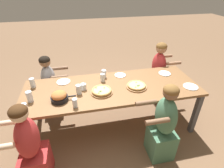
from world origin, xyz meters
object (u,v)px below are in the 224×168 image
at_px(cocktail_glass_blue, 84,87).
at_px(drinking_glass_g, 25,108).
at_px(pizza_board_second, 137,86).
at_px(drinking_glass_f, 104,74).
at_px(empty_plate_a, 191,87).
at_px(drinking_glass_c, 33,83).
at_px(skillet_bowl, 59,97).
at_px(empty_plate_d, 120,75).
at_px(drinking_glass_d, 75,103).
at_px(diner_near_left, 31,149).
at_px(empty_plate_c, 63,82).
at_px(diner_far_right, 158,73).
at_px(drinking_glass_a, 103,78).
at_px(diner_near_midright, 163,127).
at_px(empty_plate_b, 165,73).
at_px(drinking_glass_e, 30,97).
at_px(diner_far_left, 51,87).
at_px(pizza_board_main, 102,91).
at_px(drinking_glass_b, 79,90).

height_order(cocktail_glass_blue, drinking_glass_g, cocktail_glass_blue).
bearing_deg(pizza_board_second, drinking_glass_f, 136.97).
height_order(empty_plate_a, drinking_glass_c, drinking_glass_c).
bearing_deg(skillet_bowl, empty_plate_d, 27.53).
distance_m(drinking_glass_d, diner_near_left, 0.71).
bearing_deg(empty_plate_c, pizza_board_second, -19.38).
height_order(diner_near_left, diner_far_right, diner_far_right).
bearing_deg(drinking_glass_a, diner_near_midright, -53.64).
xyz_separation_m(cocktail_glass_blue, drinking_glass_d, (-0.13, -0.38, 0.02)).
bearing_deg(pizza_board_second, diner_far_right, 46.42).
relative_size(empty_plate_c, cocktail_glass_blue, 1.74).
bearing_deg(diner_near_midright, pizza_board_second, 16.79).
distance_m(empty_plate_a, empty_plate_b, 0.50).
xyz_separation_m(pizza_board_second, drinking_glass_g, (-1.51, -0.23, 0.02)).
bearing_deg(skillet_bowl, drinking_glass_c, 133.23).
distance_m(drinking_glass_a, drinking_glass_d, 0.71).
distance_m(drinking_glass_e, drinking_glass_g, 0.20).
xyz_separation_m(empty_plate_d, diner_near_midright, (0.33, -1.00, -0.26)).
bearing_deg(empty_plate_c, drinking_glass_f, 1.77).
relative_size(empty_plate_c, drinking_glass_g, 1.95).
xyz_separation_m(drinking_glass_d, drinking_glass_e, (-0.57, 0.24, 0.01)).
bearing_deg(empty_plate_b, diner_near_left, -156.14).
bearing_deg(drinking_glass_d, diner_near_midright, -16.54).
bearing_deg(drinking_glass_d, pizza_board_second, 17.12).
xyz_separation_m(pizza_board_second, diner_far_left, (-1.35, 0.77, -0.32)).
xyz_separation_m(pizza_board_second, diner_near_midright, (0.18, -0.60, -0.28)).
bearing_deg(drinking_glass_g, drinking_glass_f, 29.99).
bearing_deg(empty_plate_d, drinking_glass_c, -176.94).
height_order(empty_plate_d, cocktail_glass_blue, cocktail_glass_blue).
relative_size(drinking_glass_a, drinking_glass_d, 1.04).
height_order(pizza_board_main, drinking_glass_d, drinking_glass_d).
xyz_separation_m(empty_plate_a, diner_far_left, (-2.14, 0.93, -0.30)).
distance_m(drinking_glass_a, diner_far_left, 1.07).
height_order(diner_near_left, diner_far_left, diner_near_left).
bearing_deg(empty_plate_d, empty_plate_b, -7.24).
bearing_deg(pizza_board_second, drinking_glass_c, 167.78).
xyz_separation_m(empty_plate_c, diner_far_right, (1.80, 0.39, -0.25)).
relative_size(drinking_glass_d, drinking_glass_g, 1.16).
xyz_separation_m(drinking_glass_f, diner_far_right, (1.16, 0.37, -0.30)).
distance_m(empty_plate_d, diner_far_left, 1.29).
distance_m(empty_plate_a, drinking_glass_g, 2.30).
xyz_separation_m(cocktail_glass_blue, drinking_glass_e, (-0.71, -0.14, 0.03)).
bearing_deg(drinking_glass_g, empty_plate_c, 54.00).
relative_size(empty_plate_b, drinking_glass_a, 1.56).
distance_m(empty_plate_c, drinking_glass_e, 0.59).
height_order(drinking_glass_b, drinking_glass_e, drinking_glass_e).
xyz_separation_m(drinking_glass_b, drinking_glass_g, (-0.66, -0.24, -0.02)).
xyz_separation_m(empty_plate_c, drinking_glass_b, (0.22, -0.37, 0.06)).
bearing_deg(drinking_glass_b, drinking_glass_g, -160.10).
xyz_separation_m(empty_plate_b, diner_far_left, (-1.95, 0.47, -0.30)).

